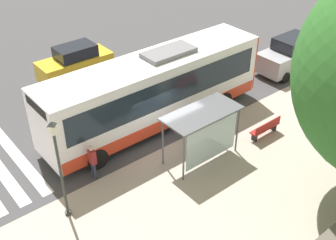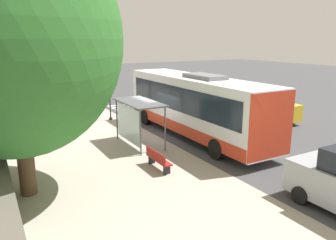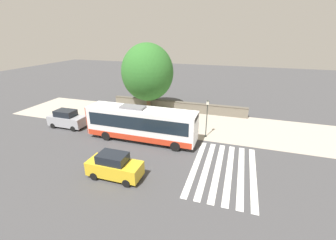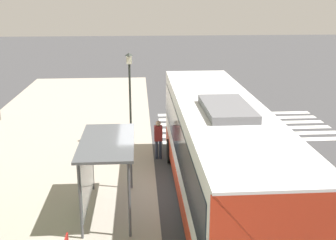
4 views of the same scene
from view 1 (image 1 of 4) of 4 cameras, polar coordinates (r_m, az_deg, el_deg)
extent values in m
plane|color=#424244|center=(19.69, -0.55, -3.75)|extent=(120.00, 120.00, 0.00)
cube|color=#ADA393|center=(17.24, 9.01, -10.72)|extent=(9.00, 44.00, 0.02)
cube|color=silver|center=(21.40, -21.06, -2.93)|extent=(9.00, 0.50, 0.01)
cube|color=#5B5449|center=(14.81, 21.32, -14.76)|extent=(0.60, 20.00, 0.08)
cube|color=white|center=(20.34, -1.83, 4.26)|extent=(2.54, 11.74, 3.08)
cube|color=black|center=(20.15, -1.85, 5.26)|extent=(2.58, 10.80, 1.36)
cube|color=red|center=(20.97, -1.77, 1.32)|extent=(2.58, 11.50, 0.62)
cube|color=red|center=(23.93, 9.43, 8.52)|extent=(2.58, 0.06, 2.96)
cube|color=black|center=(17.33, -17.37, 1.69)|extent=(1.91, 0.08, 0.43)
cube|color=slate|center=(20.08, 0.10, 9.16)|extent=(1.27, 2.58, 0.22)
cylinder|color=black|center=(18.50, -9.63, -5.19)|extent=(0.30, 1.00, 1.00)
cylinder|color=black|center=(20.25, -13.10, -1.85)|extent=(0.30, 1.00, 1.00)
cylinder|color=black|center=(22.46, 7.49, 2.62)|extent=(0.30, 1.00, 1.00)
cylinder|color=black|center=(23.92, 3.42, 4.91)|extent=(0.30, 1.00, 1.00)
cylinder|color=#515459|center=(19.82, 6.51, 0.38)|extent=(0.08, 0.08, 2.33)
cylinder|color=#515459|center=(18.04, -0.71, -3.10)|extent=(0.08, 0.08, 2.33)
cylinder|color=#515459|center=(19.07, 9.38, -1.36)|extent=(0.08, 0.08, 2.33)
cylinder|color=#515459|center=(17.22, 2.13, -5.20)|extent=(0.08, 0.08, 2.33)
cube|color=#515459|center=(17.81, 4.65, 0.94)|extent=(1.66, 3.48, 0.08)
cube|color=silver|center=(18.04, 5.93, -2.86)|extent=(0.03, 2.86, 1.86)
cylinder|color=#2D3347|center=(18.00, -9.88, -6.88)|extent=(0.12, 0.12, 0.81)
cylinder|color=#2D3347|center=(18.11, -10.14, -6.62)|extent=(0.12, 0.12, 0.81)
cube|color=maroon|center=(17.60, -10.24, -4.93)|extent=(0.34, 0.22, 0.65)
sphere|color=tan|center=(17.34, -10.38, -3.79)|extent=(0.22, 0.22, 0.22)
cube|color=maroon|center=(20.74, 12.96, -1.05)|extent=(0.40, 1.76, 0.06)
cube|color=maroon|center=(20.53, 13.40, -0.73)|extent=(0.04, 1.76, 0.40)
cube|color=black|center=(21.35, 14.10, -0.87)|extent=(0.32, 0.06, 0.45)
cube|color=black|center=(20.40, 11.62, -2.29)|extent=(0.32, 0.06, 0.45)
cylinder|color=#2D332D|center=(16.92, -13.38, -12.12)|extent=(0.24, 0.24, 0.16)
cylinder|color=#2D332D|center=(15.70, -14.23, -7.46)|extent=(0.10, 0.10, 3.79)
cube|color=silver|center=(14.47, -15.34, -1.24)|extent=(0.24, 0.24, 0.35)
pyramid|color=#2D332D|center=(14.33, -15.48, -0.44)|extent=(0.28, 0.28, 0.14)
cube|color=#9EA0A8|center=(27.24, 16.16, 8.16)|extent=(1.88, 4.51, 1.16)
cube|color=black|center=(26.95, 16.62, 10.02)|extent=(1.60, 2.35, 0.72)
cylinder|color=black|center=(25.91, 15.58, 5.60)|extent=(0.22, 0.64, 0.64)
cylinder|color=black|center=(26.83, 12.60, 7.04)|extent=(0.22, 0.64, 0.64)
cylinder|color=black|center=(28.17, 19.23, 7.24)|extent=(0.22, 0.64, 0.64)
cylinder|color=black|center=(29.02, 16.36, 8.55)|extent=(0.22, 0.64, 0.64)
cube|color=gold|center=(25.73, -12.43, 7.15)|extent=(1.77, 4.36, 1.12)
cube|color=black|center=(25.39, -12.46, 9.06)|extent=(1.50, 2.27, 0.70)
cylinder|color=black|center=(24.76, -14.23, 4.46)|extent=(0.22, 0.64, 0.64)
cylinder|color=black|center=(26.13, -15.89, 5.79)|extent=(0.22, 0.64, 0.64)
cylinder|color=black|center=(25.88, -8.65, 6.46)|extent=(0.22, 0.64, 0.64)
cylinder|color=black|center=(27.19, -10.52, 7.66)|extent=(0.22, 0.64, 0.64)
camera|label=2|loc=(27.12, 42.56, 11.36)|focal=35.00mm
camera|label=3|loc=(34.13, -41.37, 24.56)|focal=24.00mm
camera|label=4|loc=(26.23, 24.73, 19.23)|focal=45.00mm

